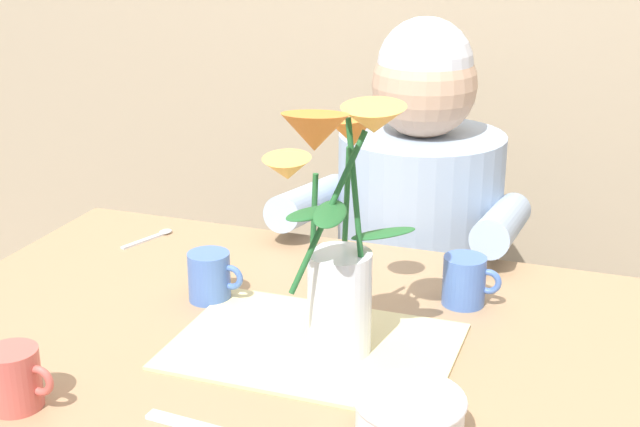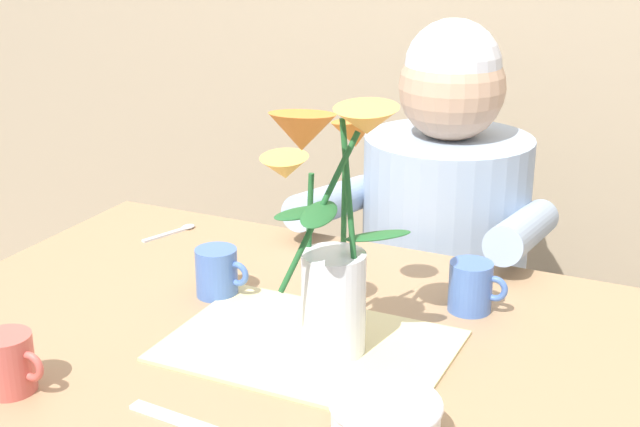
{
  "view_description": "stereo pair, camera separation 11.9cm",
  "coord_description": "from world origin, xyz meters",
  "px_view_note": "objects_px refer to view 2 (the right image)",
  "views": [
    {
      "loc": [
        0.43,
        -1.09,
        1.35
      ],
      "look_at": [
        0.02,
        0.05,
        0.92
      ],
      "focal_mm": 49.81,
      "sensor_mm": 36.0,
      "label": 1
    },
    {
      "loc": [
        0.54,
        -1.04,
        1.35
      ],
      "look_at": [
        0.02,
        0.05,
        0.92
      ],
      "focal_mm": 49.81,
      "sensor_mm": 36.0,
      "label": 2
    }
  ],
  "objects_px": {
    "ceramic_bowl": "(386,419)",
    "ceramic_mug": "(218,272)",
    "flower_vase": "(331,234)",
    "dinner_knife": "(191,424)",
    "tea_cup": "(9,363)",
    "coffee_cup": "(471,287)",
    "seated_person": "(441,292)"
  },
  "relations": [
    {
      "from": "tea_cup",
      "to": "coffee_cup",
      "type": "distance_m",
      "value": 0.68
    },
    {
      "from": "dinner_knife",
      "to": "tea_cup",
      "type": "height_order",
      "value": "tea_cup"
    },
    {
      "from": "seated_person",
      "to": "flower_vase",
      "type": "distance_m",
      "value": 0.73
    },
    {
      "from": "ceramic_mug",
      "to": "seated_person",
      "type": "bearing_deg",
      "value": 68.45
    },
    {
      "from": "seated_person",
      "to": "ceramic_bowl",
      "type": "relative_size",
      "value": 8.35
    },
    {
      "from": "ceramic_bowl",
      "to": "dinner_knife",
      "type": "xyz_separation_m",
      "value": [
        -0.23,
        -0.07,
        -0.03
      ]
    },
    {
      "from": "dinner_knife",
      "to": "coffee_cup",
      "type": "relative_size",
      "value": 2.04
    },
    {
      "from": "ceramic_bowl",
      "to": "coffee_cup",
      "type": "bearing_deg",
      "value": 91.3
    },
    {
      "from": "seated_person",
      "to": "coffee_cup",
      "type": "bearing_deg",
      "value": -67.94
    },
    {
      "from": "ceramic_bowl",
      "to": "ceramic_mug",
      "type": "distance_m",
      "value": 0.48
    },
    {
      "from": "tea_cup",
      "to": "ceramic_mug",
      "type": "height_order",
      "value": "same"
    },
    {
      "from": "tea_cup",
      "to": "coffee_cup",
      "type": "bearing_deg",
      "value": 45.84
    },
    {
      "from": "flower_vase",
      "to": "coffee_cup",
      "type": "relative_size",
      "value": 3.96
    },
    {
      "from": "dinner_knife",
      "to": "ceramic_mug",
      "type": "bearing_deg",
      "value": 120.93
    },
    {
      "from": "flower_vase",
      "to": "dinner_knife",
      "type": "relative_size",
      "value": 1.94
    },
    {
      "from": "seated_person",
      "to": "ceramic_bowl",
      "type": "bearing_deg",
      "value": -77.8
    },
    {
      "from": "seated_person",
      "to": "tea_cup",
      "type": "bearing_deg",
      "value": -108.99
    },
    {
      "from": "seated_person",
      "to": "ceramic_mug",
      "type": "distance_m",
      "value": 0.62
    },
    {
      "from": "tea_cup",
      "to": "dinner_knife",
      "type": "bearing_deg",
      "value": 6.45
    },
    {
      "from": "ceramic_bowl",
      "to": "tea_cup",
      "type": "xyz_separation_m",
      "value": [
        -0.49,
        -0.1,
        0.01
      ]
    },
    {
      "from": "ceramic_bowl",
      "to": "dinner_knife",
      "type": "relative_size",
      "value": 0.72
    },
    {
      "from": "seated_person",
      "to": "tea_cup",
      "type": "distance_m",
      "value": 0.98
    },
    {
      "from": "ceramic_mug",
      "to": "coffee_cup",
      "type": "distance_m",
      "value": 0.41
    },
    {
      "from": "seated_person",
      "to": "tea_cup",
      "type": "xyz_separation_m",
      "value": [
        -0.3,
        -0.91,
        0.22
      ]
    },
    {
      "from": "flower_vase",
      "to": "tea_cup",
      "type": "bearing_deg",
      "value": -141.22
    },
    {
      "from": "ceramic_bowl",
      "to": "coffee_cup",
      "type": "distance_m",
      "value": 0.39
    },
    {
      "from": "ceramic_bowl",
      "to": "tea_cup",
      "type": "bearing_deg",
      "value": -168.08
    },
    {
      "from": "seated_person",
      "to": "coffee_cup",
      "type": "xyz_separation_m",
      "value": [
        0.17,
        -0.42,
        0.22
      ]
    },
    {
      "from": "dinner_knife",
      "to": "coffee_cup",
      "type": "distance_m",
      "value": 0.51
    },
    {
      "from": "seated_person",
      "to": "dinner_knife",
      "type": "height_order",
      "value": "seated_person"
    },
    {
      "from": "flower_vase",
      "to": "ceramic_mug",
      "type": "relative_size",
      "value": 3.96
    },
    {
      "from": "flower_vase",
      "to": "ceramic_bowl",
      "type": "relative_size",
      "value": 2.71
    }
  ]
}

